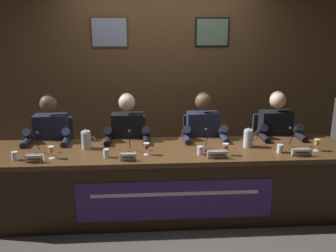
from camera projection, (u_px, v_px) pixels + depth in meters
ground_plane at (168, 211)px, 4.04m from camera, size 12.00×12.00×0.00m
wall_back_panelled at (161, 75)px, 5.07m from camera, size 4.99×0.14×2.60m
conference_table at (169, 172)px, 3.80m from camera, size 3.79×0.83×0.72m
chair_far_left at (56, 157)px, 4.41m from camera, size 0.44×0.44×0.90m
panelist_far_left at (50, 140)px, 4.15m from camera, size 0.51×0.48×1.23m
nameplate_far_left at (34, 158)px, 3.47m from camera, size 0.17×0.06×0.08m
juice_glass_far_left at (51, 150)px, 3.55m from camera, size 0.06×0.06×0.12m
water_cup_far_left at (15, 156)px, 3.53m from camera, size 0.06×0.06×0.08m
microphone_far_left at (36, 147)px, 3.67m from camera, size 0.06×0.17×0.22m
chair_center_left at (129, 155)px, 4.47m from camera, size 0.44×0.44×0.90m
panelist_center_left at (128, 139)px, 4.20m from camera, size 0.51×0.48×1.23m
nameplate_center_left at (128, 157)px, 3.51m from camera, size 0.15×0.06×0.08m
juice_glass_center_left at (146, 147)px, 3.65m from camera, size 0.06×0.06×0.12m
water_cup_center_left at (106, 154)px, 3.60m from camera, size 0.06×0.06×0.08m
microphone_center_left at (130, 146)px, 3.72m from camera, size 0.06×0.17×0.22m
chair_center_right at (200, 154)px, 4.52m from camera, size 0.44×0.44×0.90m
panelist_center_right at (203, 137)px, 4.26m from camera, size 0.51×0.48×1.23m
nameplate_center_right at (217, 154)px, 3.58m from camera, size 0.20×0.06×0.08m
juice_glass_center_right at (226, 147)px, 3.64m from camera, size 0.06×0.06×0.12m
water_cup_center_right at (200, 151)px, 3.68m from camera, size 0.06×0.06×0.08m
microphone_center_right at (207, 143)px, 3.79m from camera, size 0.06×0.17×0.22m
chair_far_right at (270, 152)px, 4.58m from camera, size 0.44×0.44×0.90m
panelist_far_right at (277, 136)px, 4.31m from camera, size 0.51×0.48×1.23m
nameplate_far_right at (301, 152)px, 3.64m from camera, size 0.20×0.06×0.08m
juice_glass_far_right at (317, 143)px, 3.77m from camera, size 0.06×0.06×0.12m
water_cup_far_right at (280, 149)px, 3.73m from camera, size 0.06×0.06×0.08m
microphone_far_right at (293, 142)px, 3.83m from camera, size 0.06×0.17×0.22m
water_pitcher_left_side at (86, 140)px, 3.83m from camera, size 0.15×0.10×0.21m
water_pitcher_right_side at (248, 138)px, 3.89m from camera, size 0.15×0.10×0.21m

